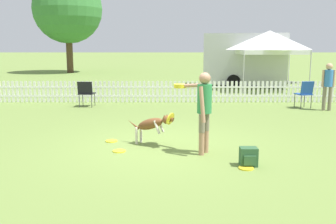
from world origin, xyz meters
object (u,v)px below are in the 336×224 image
(spectator_standing, at_px, (326,82))
(folding_chair_blue_left, at_px, (303,92))
(canopy_tent_main, at_px, (268,42))
(frisbee_midfield, at_px, (245,168))
(equipment_trailer, at_px, (244,59))
(frisbee_near_handler, at_px, (110,141))
(folding_chair_center, at_px, (84,92))
(handler_person, at_px, (201,103))
(leaping_dog, at_px, (151,124))
(tree_left_grove, at_px, (66,9))
(frisbee_near_dog, at_px, (118,151))
(backpack_on_grass, at_px, (247,157))

(spectator_standing, bearing_deg, folding_chair_blue_left, -26.06)
(canopy_tent_main, distance_m, spectator_standing, 5.86)
(frisbee_midfield, height_order, folding_chair_blue_left, folding_chair_blue_left)
(spectator_standing, bearing_deg, equipment_trailer, -73.69)
(frisbee_midfield, height_order, equipment_trailer, equipment_trailer)
(frisbee_near_handler, xyz_separation_m, folding_chair_center, (-1.57, 4.77, 0.53))
(handler_person, xyz_separation_m, folding_chair_center, (-3.49, 5.68, -0.46))
(leaping_dog, xyz_separation_m, spectator_standing, (5.53, 4.41, 0.46))
(equipment_trailer, bearing_deg, canopy_tent_main, -54.85)
(equipment_trailer, relative_size, tree_left_grove, 0.66)
(frisbee_midfield, bearing_deg, handler_person, 125.37)
(frisbee_near_dog, height_order, folding_chair_center, folding_chair_center)
(folding_chair_blue_left, xyz_separation_m, canopy_tent_main, (0.13, 5.30, 1.70))
(backpack_on_grass, height_order, equipment_trailer, equipment_trailer)
(frisbee_near_dog, bearing_deg, backpack_on_grass, -20.64)
(frisbee_near_handler, distance_m, folding_chair_blue_left, 7.40)
(spectator_standing, bearing_deg, folding_chair_center, 2.74)
(frisbee_midfield, height_order, canopy_tent_main, canopy_tent_main)
(handler_person, relative_size, spectator_standing, 1.03)
(spectator_standing, bearing_deg, backpack_on_grass, 64.48)
(folding_chair_blue_left, height_order, canopy_tent_main, canopy_tent_main)
(tree_left_grove, bearing_deg, spectator_standing, -53.80)
(backpack_on_grass, distance_m, equipment_trailer, 13.63)
(leaping_dog, xyz_separation_m, folding_chair_center, (-2.51, 5.11, 0.07))
(frisbee_midfield, height_order, backpack_on_grass, backpack_on_grass)
(frisbee_near_dog, distance_m, equipment_trailer, 13.47)
(frisbee_near_dog, height_order, spectator_standing, spectator_standing)
(handler_person, distance_m, canopy_tent_main, 11.50)
(frisbee_near_handler, relative_size, backpack_on_grass, 0.79)
(handler_person, distance_m, folding_chair_blue_left, 6.68)
(leaping_dog, distance_m, tree_left_grove, 23.78)
(tree_left_grove, bearing_deg, leaping_dog, -71.40)
(canopy_tent_main, bearing_deg, handler_person, -110.96)
(frisbee_near_dog, height_order, equipment_trailer, equipment_trailer)
(leaping_dog, height_order, equipment_trailer, equipment_trailer)
(frisbee_near_handler, height_order, spectator_standing, spectator_standing)
(frisbee_midfield, bearing_deg, frisbee_near_dog, 155.40)
(backpack_on_grass, xyz_separation_m, spectator_standing, (3.79, 5.78, 0.76))
(equipment_trailer, bearing_deg, frisbee_midfield, -86.55)
(handler_person, relative_size, backpack_on_grass, 4.81)
(frisbee_near_handler, bearing_deg, tree_left_grove, 106.64)
(equipment_trailer, xyz_separation_m, tree_left_grove, (-11.84, 10.19, 3.50))
(folding_chair_center, bearing_deg, folding_chair_blue_left, -179.05)
(backpack_on_grass, xyz_separation_m, tree_left_grove, (-9.19, 23.51, 4.76))
(spectator_standing, bearing_deg, handler_person, 55.36)
(folding_chair_center, distance_m, equipment_trailer, 9.75)
(folding_chair_center, height_order, tree_left_grove, tree_left_grove)
(leaping_dog, bearing_deg, frisbee_near_handler, -79.14)
(folding_chair_center, bearing_deg, frisbee_near_handler, 111.58)
(leaping_dog, bearing_deg, frisbee_near_dog, -23.77)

